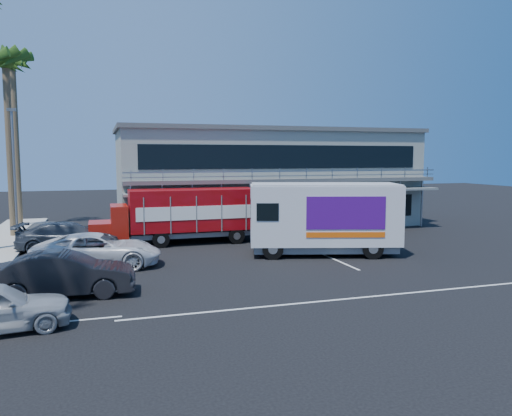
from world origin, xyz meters
name	(u,v)px	position (x,y,z in m)	size (l,w,h in m)	color
ground	(303,264)	(0.00, 0.00, 0.00)	(120.00, 120.00, 0.00)	black
building	(264,177)	(3.00, 14.94, 3.66)	(22.40, 12.00, 7.30)	gray
palm_e	(6,71)	(-14.70, 13.00, 10.57)	(2.80, 2.80, 12.25)	brown
palm_f	(12,70)	(-15.10, 18.50, 11.47)	(2.80, 2.80, 13.25)	brown
light_pole_far	(14,169)	(-14.20, 11.00, 4.50)	(0.50, 0.25, 8.09)	gray
red_truck	(182,214)	(-4.67, 7.53, 1.80)	(9.73, 2.39, 3.27)	#9F160C
white_van	(324,217)	(1.99, 1.88, 2.02)	(8.23, 4.74, 3.81)	silver
parked_car_b	(65,274)	(-10.67, -2.50, 0.84)	(1.78, 5.12, 1.69)	black
parked_car_c	(98,250)	(-9.50, 2.29, 0.81)	(2.70, 5.86, 1.63)	silver
parked_car_d	(69,237)	(-11.00, 6.92, 0.81)	(2.26, 5.55, 1.61)	#323943
parked_car_e	(52,231)	(-12.21, 10.80, 0.66)	(1.56, 3.88, 1.32)	slate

